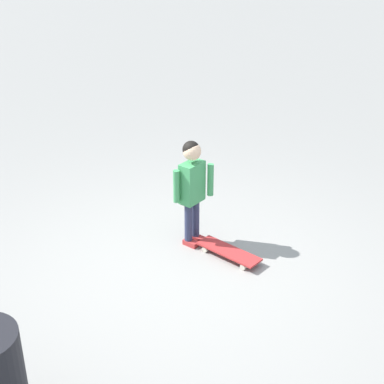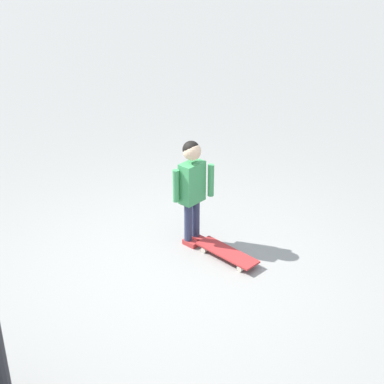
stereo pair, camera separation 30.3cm
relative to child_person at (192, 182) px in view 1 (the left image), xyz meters
The scene contains 3 objects.
ground_plane 0.86m from the child_person, 44.23° to the right, with size 50.00×50.00×0.00m, color gray.
child_person is the anchor object (origin of this frame).
skateboard 0.74m from the child_person, 16.52° to the left, with size 0.67×0.34×0.07m.
Camera 1 is at (3.57, -2.38, 2.95)m, focal length 53.58 mm.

